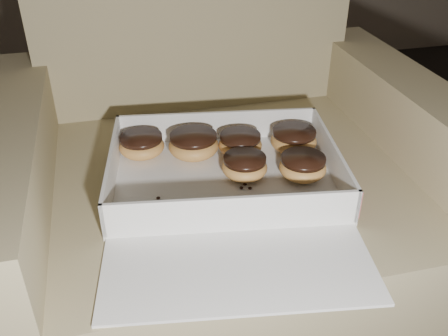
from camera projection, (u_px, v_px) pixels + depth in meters
armchair at (221, 201)px, 1.06m from camera, size 0.87×0.73×0.91m
bakery_box at (228, 188)px, 0.87m from camera, size 0.46×0.52×0.07m
donut_a at (240, 144)px, 0.96m from camera, size 0.08×0.08×0.04m
donut_b at (194, 144)px, 0.95m from camera, size 0.10×0.10×0.05m
donut_c at (142, 145)px, 0.96m from camera, size 0.09×0.09×0.04m
donut_d at (245, 166)px, 0.89m from camera, size 0.08×0.08×0.04m
donut_e at (294, 140)px, 0.97m from camera, size 0.09×0.09×0.05m
donut_f at (303, 166)px, 0.89m from camera, size 0.09×0.09×0.04m
crumb_a at (245, 184)px, 0.88m from camera, size 0.01×0.01×0.00m
crumb_b at (241, 188)px, 0.87m from camera, size 0.01×0.01×0.00m
crumb_c at (158, 198)px, 0.85m from camera, size 0.01×0.01×0.00m
crumb_d at (250, 188)px, 0.87m from camera, size 0.01×0.01×0.00m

